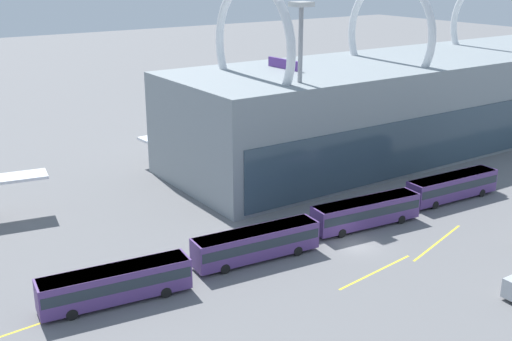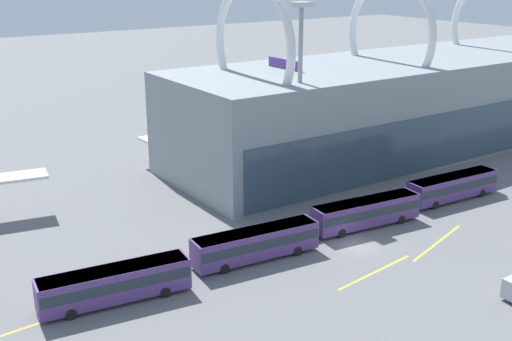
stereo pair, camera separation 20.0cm
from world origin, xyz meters
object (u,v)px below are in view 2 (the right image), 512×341
shuttle_bus_1 (256,242)px  airliner_parked_remote (425,81)px  airliner_at_gate_far (232,117)px  floodlight_mast (300,76)px  shuttle_bus_2 (366,211)px  shuttle_bus_0 (115,282)px  shuttle_bus_3 (453,186)px

shuttle_bus_1 → airliner_parked_remote: bearing=35.7°
airliner_at_gate_far → floodlight_mast: bearing=166.9°
shuttle_bus_2 → floodlight_mast: size_ratio=0.56×
shuttle_bus_0 → shuttle_bus_1: 14.92m
airliner_at_gate_far → shuttle_bus_1: (-19.88, -36.22, -3.06)m
shuttle_bus_0 → shuttle_bus_1: (14.92, 0.06, 0.00)m
shuttle_bus_0 → floodlight_mast: floodlight_mast is taller
shuttle_bus_1 → shuttle_bus_3: 29.84m
airliner_at_gate_far → shuttle_bus_2: bearing=169.4°
airliner_at_gate_far → shuttle_bus_2: airliner_at_gate_far is taller
airliner_parked_remote → shuttle_bus_2: (-54.68, -40.72, -3.14)m
airliner_at_gate_far → shuttle_bus_3: 37.42m
shuttle_bus_0 → shuttle_bus_1: bearing=7.4°
shuttle_bus_2 → shuttle_bus_3: same height
shuttle_bus_0 → shuttle_bus_2: size_ratio=1.00×
floodlight_mast → shuttle_bus_3: bearing=-43.6°
airliner_parked_remote → floodlight_mast: bearing=140.4°
airliner_at_gate_far → shuttle_bus_2: size_ratio=2.59×
airliner_at_gate_far → airliner_parked_remote: (49.71, 4.52, 0.08)m
airliner_parked_remote → floodlight_mast: (-53.81, -27.08, 10.05)m
shuttle_bus_3 → airliner_at_gate_far: bearing=108.8°
shuttle_bus_2 → shuttle_bus_3: size_ratio=1.01×
floodlight_mast → airliner_at_gate_far: bearing=79.7°
shuttle_bus_0 → shuttle_bus_2: 29.83m
shuttle_bus_2 → shuttle_bus_0: bearing=-173.7°
airliner_at_gate_far → floodlight_mast: (-4.10, -22.56, 10.13)m
airliner_at_gate_far → shuttle_bus_1: bearing=148.4°
shuttle_bus_0 → shuttle_bus_1: size_ratio=1.00×
airliner_parked_remote → shuttle_bus_1: (-69.60, -40.75, -3.14)m
shuttle_bus_0 → floodlight_mast: bearing=31.2°
shuttle_bus_3 → shuttle_bus_0: bearing=-176.2°
shuttle_bus_2 → floodlight_mast: floodlight_mast is taller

